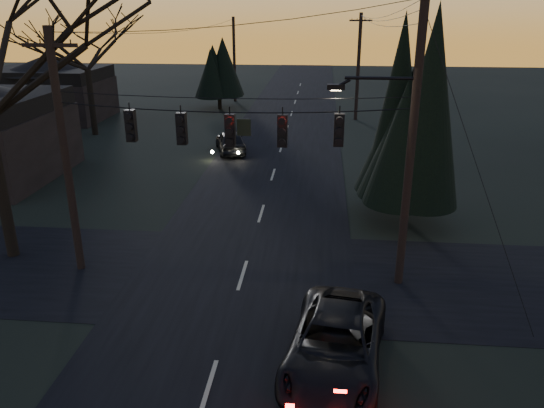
# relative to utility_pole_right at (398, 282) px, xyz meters

# --- Properties ---
(main_road) EXTENTS (8.00, 120.00, 0.02)m
(main_road) POSITION_rel_utility_pole_right_xyz_m (-5.50, 10.00, 0.01)
(main_road) COLOR black
(main_road) RESTS_ON ground
(cross_road) EXTENTS (60.00, 7.00, 0.02)m
(cross_road) POSITION_rel_utility_pole_right_xyz_m (-5.50, 0.00, 0.01)
(cross_road) COLOR black
(cross_road) RESTS_ON ground
(utility_pole_right) EXTENTS (5.00, 0.30, 10.00)m
(utility_pole_right) POSITION_rel_utility_pole_right_xyz_m (0.00, 0.00, 0.00)
(utility_pole_right) COLOR black
(utility_pole_right) RESTS_ON ground
(utility_pole_left) EXTENTS (1.80, 0.30, 8.50)m
(utility_pole_left) POSITION_rel_utility_pole_right_xyz_m (-11.50, 0.00, 0.00)
(utility_pole_left) COLOR black
(utility_pole_left) RESTS_ON ground
(utility_pole_far_r) EXTENTS (1.80, 0.30, 8.50)m
(utility_pole_far_r) POSITION_rel_utility_pole_right_xyz_m (0.00, 28.00, 0.00)
(utility_pole_far_r) COLOR black
(utility_pole_far_r) RESTS_ON ground
(utility_pole_far_l) EXTENTS (0.30, 0.30, 8.00)m
(utility_pole_far_l) POSITION_rel_utility_pole_right_xyz_m (-11.50, 36.00, 0.00)
(utility_pole_far_l) COLOR black
(utility_pole_far_l) RESTS_ON ground
(span_signal_assembly) EXTENTS (11.50, 0.44, 1.47)m
(span_signal_assembly) POSITION_rel_utility_pole_right_xyz_m (-5.74, 0.00, 5.34)
(span_signal_assembly) COLOR black
(span_signal_assembly) RESTS_ON ground
(evergreen_right) EXTENTS (3.89, 3.89, 8.04)m
(evergreen_right) POSITION_rel_utility_pole_right_xyz_m (0.95, 5.69, 4.61)
(evergreen_right) COLOR black
(evergreen_right) RESTS_ON ground
(bare_tree_dist) EXTENTS (6.92, 6.92, 9.41)m
(bare_tree_dist) POSITION_rel_utility_pole_right_xyz_m (-19.64, 20.74, 6.57)
(bare_tree_dist) COLOR black
(bare_tree_dist) RESTS_ON ground
(evergreen_dist) EXTENTS (3.83, 3.83, 5.63)m
(evergreen_dist) POSITION_rel_utility_pole_right_xyz_m (-12.24, 31.65, 3.41)
(evergreen_dist) COLOR black
(evergreen_dist) RESTS_ON ground
(house_left_far) EXTENTS (9.00, 7.00, 5.20)m
(house_left_far) POSITION_rel_utility_pole_right_xyz_m (-25.50, 26.00, 2.60)
(house_left_far) COLOR black
(house_left_far) RESTS_ON ground
(suv_near) EXTENTS (3.16, 5.53, 1.45)m
(suv_near) POSITION_rel_utility_pole_right_xyz_m (-2.30, -4.86, 0.73)
(suv_near) COLOR black
(suv_near) RESTS_ON ground
(sedan_oncoming_a) EXTENTS (2.81, 4.50, 1.43)m
(sedan_oncoming_a) POSITION_rel_utility_pole_right_xyz_m (-8.70, 16.62, 0.71)
(sedan_oncoming_a) COLOR black
(sedan_oncoming_a) RESTS_ON ground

